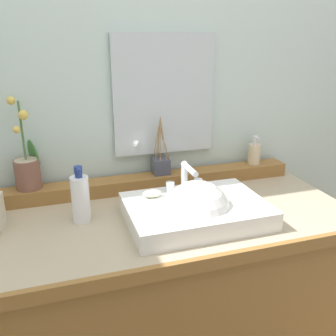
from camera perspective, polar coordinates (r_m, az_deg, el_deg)
The scene contains 10 objects.
wall_back at distance 1.61m, azimuth -6.73°, elevation 10.03°, with size 3.41×0.20×2.44m, color silver.
vanity_cabinet at distance 1.58m, azimuth -2.34°, elevation -21.74°, with size 1.46×0.62×0.89m.
back_ledge at distance 1.54m, azimuth -5.06°, elevation -2.41°, with size 1.38×0.09×0.06m, color olive.
sink_basin at distance 1.29m, azimuth 4.41°, elevation -6.81°, with size 0.48×0.33×0.27m.
soap_bar at distance 1.32m, azimuth -2.48°, elevation -3.97°, with size 0.07×0.04×0.02m, color beige.
potted_plant at distance 1.49m, azimuth -20.90°, elevation 0.00°, with size 0.10×0.11×0.35m.
soap_dispenser at distance 1.72m, azimuth 13.18°, elevation 2.29°, with size 0.06×0.06×0.13m.
reed_diffuser at distance 1.55m, azimuth -1.15°, elevation 0.46°, with size 0.08×0.10×0.24m.
lotion_bottle at distance 1.30m, azimuth -13.35°, elevation -4.53°, with size 0.06×0.07×0.20m.
mirror at distance 1.53m, azimuth -0.59°, elevation 11.15°, with size 0.43×0.02×0.48m, color silver.
Camera 1 is at (-0.30, -1.15, 1.49)m, focal length 39.50 mm.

